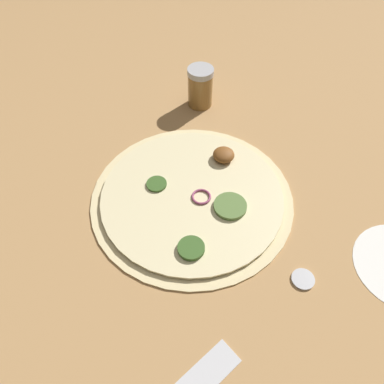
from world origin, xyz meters
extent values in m
plane|color=tan|center=(0.00, 0.00, 0.00)|extent=(3.00, 3.00, 0.00)
cylinder|color=beige|center=(0.00, 0.00, 0.00)|extent=(0.34, 0.34, 0.01)
cylinder|color=beige|center=(0.00, 0.00, 0.01)|extent=(0.31, 0.31, 0.00)
cylinder|color=#567538|center=(-0.07, 0.00, 0.01)|extent=(0.05, 0.05, 0.01)
ellipsoid|color=brown|center=(-0.02, -0.10, 0.02)|extent=(0.04, 0.04, 0.02)
cylinder|color=#385B23|center=(0.06, 0.01, 0.01)|extent=(0.03, 0.03, 0.00)
cylinder|color=#385B23|center=(-0.04, 0.10, 0.01)|extent=(0.04, 0.04, 0.01)
torus|color=#934266|center=(-0.02, 0.00, 0.01)|extent=(0.03, 0.03, 0.00)
cylinder|color=olive|center=(0.09, -0.24, 0.04)|extent=(0.05, 0.05, 0.07)
cylinder|color=#B2B2B7|center=(0.09, -0.24, 0.08)|extent=(0.05, 0.05, 0.01)
cylinder|color=#B2B2B7|center=(-0.21, 0.07, 0.00)|extent=(0.03, 0.03, 0.01)
camera|label=1|loc=(-0.16, 0.36, 0.50)|focal=35.00mm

